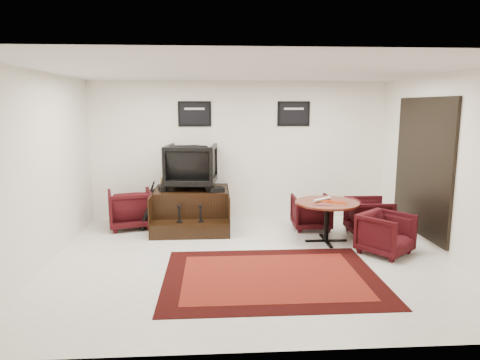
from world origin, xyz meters
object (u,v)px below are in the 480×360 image
Objects in this scene: meeting_table at (327,207)px; table_chair_window at (369,215)px; shine_chair at (191,164)px; table_chair_corner at (386,232)px; table_chair_back at (311,210)px; armchair_side at (130,207)px; shine_podium at (192,210)px.

meeting_table is 1.45× the size of table_chair_window.
shine_chair is 1.33× the size of table_chair_corner.
table_chair_back is (-0.08, 0.80, -0.26)m from meeting_table.
table_chair_back is (3.44, -0.30, -0.05)m from armchair_side.
shine_chair is at bearing 171.39° from armchair_side.
shine_podium is 1.18m from armchair_side.
armchair_side is 0.75× the size of meeting_table.
shine_podium reaches higher than meeting_table.
armchair_side is 3.45m from table_chair_back.
shine_podium is 1.36× the size of meeting_table.
shine_chair is (0.00, 0.15, 0.87)m from shine_podium.
table_chair_corner is at bearing 121.34° from table_chair_back.
shine_podium is 1.98× the size of table_chair_window.
table_chair_window is (3.22, -0.87, -0.84)m from shine_chair.
shine_podium is at bearing 155.34° from meeting_table.
shine_podium is 3.57m from table_chair_corner.
table_chair_back is at bearing 160.49° from armchair_side.
armchair_side is at bearing -3.68° from table_chair_back.
table_chair_corner is at bearing 143.04° from armchair_side.
shine_chair is 0.89× the size of meeting_table.
meeting_table is 1.51× the size of table_chair_back.
meeting_table is (3.52, -1.10, 0.21)m from armchair_side.
table_chair_window reaches higher than shine_podium.
armchair_side is 1.12× the size of table_chair_corner.
shine_chair is 3.44m from table_chair_window.
shine_chair reaches higher than table_chair_corner.
shine_chair is at bearing 152.46° from meeting_table.
table_chair_back is 0.98× the size of table_chair_corner.
table_chair_corner is at bearing -29.27° from shine_podium.
shine_podium is 2.28m from table_chair_back.
table_chair_back is 1.70m from table_chair_corner.
meeting_table is at bearing 113.30° from table_chair_window.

